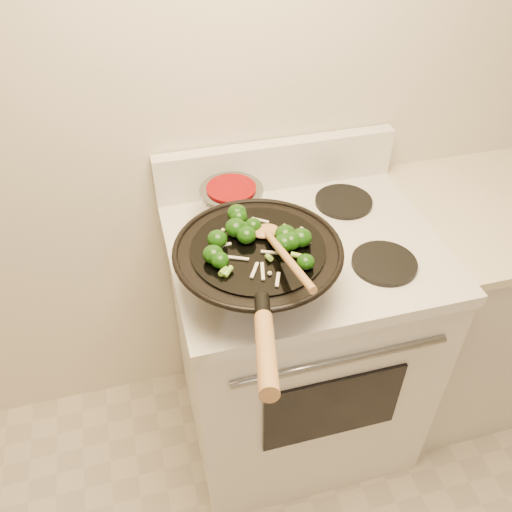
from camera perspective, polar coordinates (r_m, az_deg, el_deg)
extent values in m
plane|color=silver|center=(1.66, 4.32, 19.20)|extent=(3.50, 0.00, 3.50)
cube|color=white|center=(1.92, 4.27, -9.61)|extent=(0.76, 0.64, 0.88)
cube|color=white|center=(1.59, 5.09, 0.93)|extent=(0.78, 0.66, 0.04)
cube|color=white|center=(1.76, 2.13, 9.58)|extent=(0.78, 0.05, 0.16)
cylinder|color=gray|center=(1.46, 9.00, -10.84)|extent=(0.60, 0.02, 0.02)
cube|color=black|center=(1.65, 8.08, -15.62)|extent=(0.42, 0.01, 0.28)
cylinder|color=black|center=(1.42, 0.20, -3.24)|extent=(0.18, 0.18, 0.01)
cylinder|color=black|center=(1.53, 13.35, -0.74)|extent=(0.18, 0.18, 0.01)
cylinder|color=black|center=(1.64, -2.50, 3.89)|extent=(0.18, 0.18, 0.01)
cylinder|color=black|center=(1.74, 9.21, 5.69)|extent=(0.18, 0.18, 0.01)
cube|color=silver|center=(2.24, 23.17, -4.37)|extent=(0.80, 0.60, 0.88)
torus|color=black|center=(1.33, 0.21, 0.68)|extent=(0.42, 0.42, 0.02)
cylinder|color=black|center=(1.33, 0.21, 0.78)|extent=(0.33, 0.33, 0.01)
cylinder|color=black|center=(1.13, 0.69, -5.35)|extent=(0.05, 0.08, 0.05)
cylinder|color=#9D6F3E|center=(1.01, 1.07, -10.11)|extent=(0.09, 0.23, 0.08)
ellipsoid|color=#113708|center=(1.32, 3.02, 1.42)|extent=(0.05, 0.05, 0.04)
cylinder|color=#437329|center=(1.33, 3.61, 1.06)|extent=(0.02, 0.01, 0.02)
ellipsoid|color=#113708|center=(1.34, 3.11, 2.30)|extent=(0.05, 0.05, 0.05)
ellipsoid|color=#113708|center=(1.36, -2.16, 3.00)|extent=(0.05, 0.05, 0.05)
ellipsoid|color=#113708|center=(1.27, 5.25, -0.60)|extent=(0.04, 0.04, 0.04)
cylinder|color=#437329|center=(1.28, 5.76, -0.87)|extent=(0.02, 0.02, 0.01)
ellipsoid|color=#113708|center=(1.33, 4.79, 1.95)|extent=(0.05, 0.05, 0.05)
ellipsoid|color=#113708|center=(1.41, -2.01, 4.55)|extent=(0.05, 0.05, 0.04)
ellipsoid|color=#113708|center=(1.37, -0.31, 3.22)|extent=(0.04, 0.04, 0.04)
cylinder|color=#437329|center=(1.38, 0.22, 2.93)|extent=(0.02, 0.02, 0.02)
ellipsoid|color=#113708|center=(1.27, -3.84, -0.42)|extent=(0.04, 0.04, 0.04)
ellipsoid|color=#113708|center=(1.32, 3.71, 1.62)|extent=(0.05, 0.05, 0.04)
ellipsoid|color=#113708|center=(1.36, -1.49, 2.90)|extent=(0.04, 0.04, 0.04)
cylinder|color=#437329|center=(1.37, -0.97, 2.62)|extent=(0.02, 0.02, 0.02)
ellipsoid|color=#113708|center=(1.34, -1.02, 2.23)|extent=(0.05, 0.05, 0.04)
ellipsoid|color=#113708|center=(1.40, -1.85, 4.13)|extent=(0.05, 0.05, 0.04)
ellipsoid|color=#113708|center=(1.33, -4.10, 1.81)|extent=(0.05, 0.05, 0.04)
cylinder|color=#437329|center=(1.34, -3.44, 1.45)|extent=(0.02, 0.02, 0.02)
ellipsoid|color=#113708|center=(1.29, -4.54, 0.18)|extent=(0.05, 0.05, 0.04)
cube|color=silver|center=(1.29, -3.52, -0.54)|extent=(0.02, 0.05, 0.00)
cube|color=silver|center=(1.26, 0.70, -1.61)|extent=(0.02, 0.06, 0.00)
cube|color=silver|center=(1.41, 0.45, 3.79)|extent=(0.04, 0.03, 0.00)
cube|color=silver|center=(1.30, -2.05, -0.20)|extent=(0.06, 0.03, 0.00)
cube|color=silver|center=(1.24, 2.30, -2.48)|extent=(0.02, 0.05, 0.00)
cube|color=silver|center=(1.38, -0.35, 2.89)|extent=(0.04, 0.01, 0.00)
cube|color=silver|center=(1.36, 5.02, 1.99)|extent=(0.02, 0.06, 0.00)
cube|color=silver|center=(1.27, -0.16, -1.49)|extent=(0.03, 0.05, 0.00)
cube|color=silver|center=(1.38, 0.69, 2.65)|extent=(0.03, 0.05, 0.00)
cube|color=silver|center=(1.33, -3.56, 1.09)|extent=(0.05, 0.01, 0.00)
cube|color=silver|center=(1.37, -0.49, 2.53)|extent=(0.01, 0.04, 0.00)
cube|color=silver|center=(1.38, 4.35, 2.55)|extent=(0.04, 0.03, 0.00)
cube|color=silver|center=(1.31, 1.47, 0.40)|extent=(0.04, 0.02, 0.00)
cylinder|color=#6FA535|center=(1.26, -3.47, -1.60)|extent=(0.03, 0.03, 0.02)
cylinder|color=#6FA535|center=(1.32, 2.23, 0.85)|extent=(0.01, 0.03, 0.02)
cylinder|color=#6FA535|center=(1.26, -2.96, -1.64)|extent=(0.02, 0.03, 0.01)
cylinder|color=#6FA535|center=(1.30, 4.25, 0.08)|extent=(0.03, 0.02, 0.02)
cylinder|color=#6FA535|center=(1.38, 3.33, 2.85)|extent=(0.03, 0.02, 0.01)
cylinder|color=#6FA535|center=(1.29, 1.38, -0.15)|extent=(0.02, 0.03, 0.02)
cylinder|color=#6FA535|center=(1.38, 0.77, 2.89)|extent=(0.02, 0.03, 0.02)
sphere|color=beige|center=(1.36, -3.44, 2.01)|extent=(0.01, 0.01, 0.01)
sphere|color=beige|center=(1.38, -3.49, 2.73)|extent=(0.01, 0.01, 0.01)
sphere|color=beige|center=(1.38, -1.36, 2.65)|extent=(0.01, 0.01, 0.01)
sphere|color=beige|center=(1.26, 1.45, -1.83)|extent=(0.01, 0.01, 0.01)
ellipsoid|color=#9D6F3E|center=(1.37, 0.98, 2.64)|extent=(0.08, 0.06, 0.02)
cylinder|color=#9D6F3E|center=(1.23, 3.30, -0.25)|extent=(0.04, 0.30, 0.09)
cylinder|color=gray|center=(1.61, -2.56, 5.55)|extent=(0.19, 0.19, 0.10)
cylinder|color=#720506|center=(1.58, -2.62, 7.17)|extent=(0.14, 0.14, 0.01)
cylinder|color=black|center=(1.46, -0.94, 3.78)|extent=(0.03, 0.11, 0.02)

